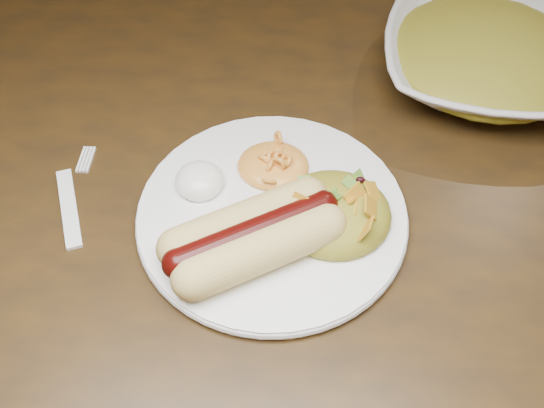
# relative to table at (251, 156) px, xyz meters

# --- Properties ---
(floor) EXTENTS (4.00, 4.00, 0.00)m
(floor) POSITION_rel_table_xyz_m (0.00, 0.00, -0.66)
(floor) COLOR #4F2916
(floor) RESTS_ON ground
(table) EXTENTS (1.60, 0.90, 0.75)m
(table) POSITION_rel_table_xyz_m (0.00, 0.00, 0.00)
(table) COLOR #3B250D
(table) RESTS_ON floor
(plate) EXTENTS (0.34, 0.34, 0.01)m
(plate) POSITION_rel_table_xyz_m (0.04, -0.17, 0.10)
(plate) COLOR white
(plate) RESTS_ON table
(hotdog) EXTENTS (0.14, 0.13, 0.04)m
(hotdog) POSITION_rel_table_xyz_m (0.02, -0.21, 0.13)
(hotdog) COLOR #DBBD6D
(hotdog) RESTS_ON plate
(mac_and_cheese) EXTENTS (0.08, 0.08, 0.03)m
(mac_and_cheese) POSITION_rel_table_xyz_m (0.04, -0.11, 0.12)
(mac_and_cheese) COLOR orange
(mac_and_cheese) RESTS_ON plate
(sour_cream) EXTENTS (0.06, 0.06, 0.03)m
(sour_cream) POSITION_rel_table_xyz_m (-0.03, -0.14, 0.12)
(sour_cream) COLOR white
(sour_cream) RESTS_ON plate
(taco_salad) EXTENTS (0.11, 0.10, 0.05)m
(taco_salad) POSITION_rel_table_xyz_m (0.10, -0.17, 0.12)
(taco_salad) COLOR #9E6C13
(taco_salad) RESTS_ON plate
(fork) EXTENTS (0.08, 0.15, 0.00)m
(fork) POSITION_rel_table_xyz_m (-0.16, -0.17, 0.09)
(fork) COLOR white
(fork) RESTS_ON table
(serving_bowl) EXTENTS (0.26, 0.26, 0.06)m
(serving_bowl) POSITION_rel_table_xyz_m (0.27, 0.05, 0.12)
(serving_bowl) COLOR silver
(serving_bowl) RESTS_ON table
(bowl_filling) EXTENTS (0.29, 0.29, 0.05)m
(bowl_filling) POSITION_rel_table_xyz_m (0.27, 0.05, 0.14)
(bowl_filling) COLOR #9E6C13
(bowl_filling) RESTS_ON serving_bowl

